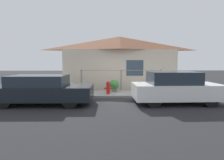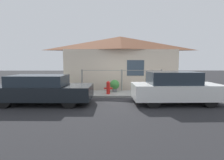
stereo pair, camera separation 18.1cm
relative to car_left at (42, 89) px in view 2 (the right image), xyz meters
name	(u,v)px [view 2 (the right image)]	position (x,y,z in m)	size (l,w,h in m)	color
ground_plane	(124,98)	(3.68, 1.27, -0.65)	(60.00, 60.00, 0.00)	#262628
sidewalk	(123,94)	(3.68, 2.17, -0.59)	(24.00, 1.81, 0.11)	gray
house	(120,47)	(3.68, 4.66, 2.26)	(7.85, 2.23, 3.62)	beige
fence	(122,79)	(3.68, 2.92, 0.17)	(4.90, 0.10, 1.28)	gray
car_left	(42,89)	(0.00, 0.00, 0.00)	(4.26, 1.73, 1.27)	black
car_right	(175,88)	(5.83, 0.00, 0.05)	(3.79, 1.67, 1.42)	white
fire_hydrant	(108,87)	(2.87, 1.78, -0.17)	(0.46, 0.21, 0.70)	red
potted_plant_near_hydrant	(115,85)	(3.23, 2.53, -0.14)	(0.56, 0.56, 0.70)	slate
potted_plant_by_fence	(64,85)	(0.31, 2.54, -0.14)	(0.57, 0.57, 0.71)	#9E5638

